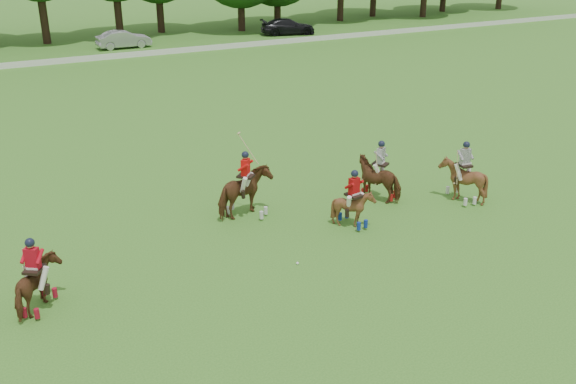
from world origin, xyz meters
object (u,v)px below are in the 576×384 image
polo_red_a (37,285)px  polo_stripe_a (380,178)px  polo_red_b (246,193)px  polo_stripe_b (463,180)px  car_right (288,27)px  polo_red_c (353,207)px  polo_ball (297,263)px  car_mid (124,39)px

polo_red_a → polo_stripe_a: 12.99m
polo_red_b → polo_stripe_b: (7.90, -2.54, -0.05)m
car_right → polo_stripe_b: bearing=175.6°
car_right → polo_red_b: (-20.94, -36.63, 0.15)m
polo_red_c → polo_stripe_b: polo_stripe_b is taller
polo_stripe_b → polo_ball: polo_stripe_b is taller
polo_red_a → polo_red_b: bearing=21.5°
polo_stripe_a → polo_ball: (-5.33, -3.19, -0.80)m
polo_red_a → polo_red_b: size_ratio=0.72×
car_right → polo_stripe_b: size_ratio=2.19×
polo_stripe_a → polo_ball: 6.26m
car_mid → polo_red_b: 36.96m
car_mid → car_right: car_right is taller
car_right → polo_red_a: bearing=158.3°
polo_stripe_a → polo_red_a: bearing=-170.7°
polo_red_c → polo_stripe_b: (4.93, -0.04, 0.13)m
polo_red_b → polo_stripe_b: polo_red_b is taller
polo_red_a → polo_ball: polo_red_a is taller
polo_stripe_b → polo_red_c: bearing=179.5°
car_mid → polo_red_b: size_ratio=1.51×
polo_red_c → polo_stripe_b: size_ratio=0.88×
car_mid → polo_red_b: polo_red_b is taller
car_mid → polo_red_c: polo_red_c is taller
polo_red_b → polo_stripe_a: (5.22, -0.88, -0.07)m
car_mid → polo_red_c: (-1.97, -39.13, -0.02)m
polo_red_c → polo_stripe_a: size_ratio=0.90×
polo_red_b → polo_ball: (-0.10, -4.07, -0.87)m
polo_stripe_a → polo_stripe_b: (2.67, -1.67, 0.02)m
polo_red_b → car_mid: bearing=82.3°
car_mid → polo_ball: bearing=172.0°
car_right → polo_ball: size_ratio=58.05×
car_mid → car_right: bearing=-90.9°
polo_red_b → polo_red_a: bearing=-158.5°
polo_red_a → polo_stripe_b: (15.49, 0.44, 0.09)m
polo_red_a → polo_red_b: (7.60, 2.99, 0.14)m
car_mid → polo_stripe_b: 39.28m
car_right → polo_stripe_a: (-15.72, -37.51, 0.09)m
car_right → polo_red_a: 48.82m
polo_ball → polo_stripe_b: bearing=10.8°
car_right → polo_red_b: polo_red_b is taller
car_mid → polo_stripe_b: bearing=-176.6°
polo_red_b → polo_ball: size_ratio=33.57×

